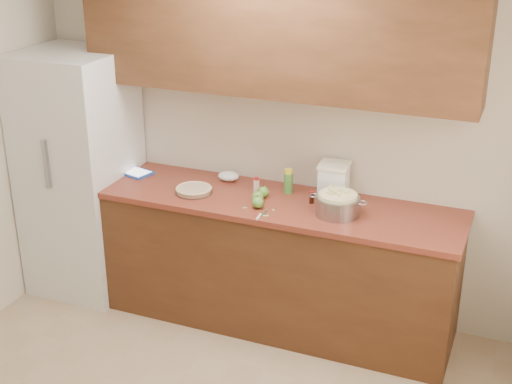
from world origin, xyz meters
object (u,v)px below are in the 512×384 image
at_px(pie, 194,190).
at_px(colander, 338,204).
at_px(tablet, 136,173).
at_px(flour_canister, 334,181).

bearing_deg(pie, colander, 1.56).
relative_size(colander, tablet, 1.43).
xyz_separation_m(pie, tablet, (-0.55, 0.17, -0.01)).
xyz_separation_m(pie, colander, (1.00, 0.03, 0.05)).
height_order(colander, flour_canister, flour_canister).
distance_m(colander, flour_canister, 0.27).
height_order(pie, flour_canister, flour_canister).
relative_size(flour_canister, tablet, 0.92).
height_order(colander, tablet, colander).
height_order(flour_canister, tablet, flour_canister).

